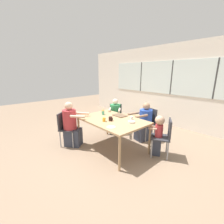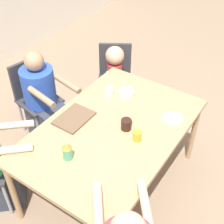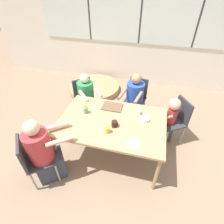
{
  "view_description": "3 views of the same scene",
  "coord_description": "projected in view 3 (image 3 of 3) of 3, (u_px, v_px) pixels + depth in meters",
  "views": [
    {
      "loc": [
        2.57,
        -2.28,
        1.86
      ],
      "look_at": [
        0.0,
        0.0,
        0.95
      ],
      "focal_mm": 24.0,
      "sensor_mm": 36.0,
      "label": 1
    },
    {
      "loc": [
        -1.61,
        -1.08,
        2.58
      ],
      "look_at": [
        0.0,
        0.0,
        0.95
      ],
      "focal_mm": 50.0,
      "sensor_mm": 36.0,
      "label": 2
    },
    {
      "loc": [
        0.5,
        -1.94,
        2.57
      ],
      "look_at": [
        0.0,
        0.0,
        0.95
      ],
      "focal_mm": 28.0,
      "sensor_mm": 36.0,
      "label": 3
    }
  ],
  "objects": [
    {
      "name": "chair_for_man_teal_shirt",
      "position": [
        137.0,
        95.0,
        3.71
      ],
      "size": [
        0.47,
        0.47,
        0.88
      ],
      "rotation": [
        0.0,
        0.0,
        -3.33
      ],
      "color": "#333338",
      "rests_on": "ground_plane"
    },
    {
      "name": "person_woman_green_shirt",
      "position": [
        45.0,
        154.0,
        2.51
      ],
      "size": [
        0.68,
        0.64,
        1.16
      ],
      "rotation": [
        0.0,
        0.0,
        -0.9
      ],
      "color": "#333847",
      "rests_on": "ground_plane"
    },
    {
      "name": "person_man_teal_shirt",
      "position": [
        134.0,
        101.0,
        3.62
      ],
      "size": [
        0.46,
        0.69,
        1.07
      ],
      "rotation": [
        0.0,
        0.0,
        -3.33
      ],
      "color": "#333847",
      "rests_on": "ground_plane"
    },
    {
      "name": "chair_for_toddler",
      "position": [
        177.0,
        117.0,
        3.13
      ],
      "size": [
        0.55,
        0.55,
        0.88
      ],
      "rotation": [
        0.0,
        0.0,
        -4.15
      ],
      "color": "#333338",
      "rests_on": "ground_plane"
    },
    {
      "name": "chair_for_man_blue_shirt",
      "position": [
        84.0,
        96.0,
        3.68
      ],
      "size": [
        0.57,
        0.57,
        0.88
      ],
      "rotation": [
        0.0,
        0.0,
        -2.39
      ],
      "color": "#333338",
      "rests_on": "ground_plane"
    },
    {
      "name": "bowl_white_shallow",
      "position": [
        145.0,
        119.0,
        2.7
      ],
      "size": [
        0.16,
        0.16,
        0.04
      ],
      "color": "silver",
      "rests_on": "dining_table"
    },
    {
      "name": "ground_plane",
      "position": [
        112.0,
        153.0,
        3.17
      ],
      "size": [
        16.0,
        16.0,
        0.0
      ],
      "primitive_type": "plane",
      "color": "#8C725B"
    },
    {
      "name": "juice_glass",
      "position": [
        107.0,
        130.0,
        2.47
      ],
      "size": [
        0.07,
        0.07,
        0.09
      ],
      "color": "gold",
      "rests_on": "dining_table"
    },
    {
      "name": "person_man_blue_shirt",
      "position": [
        87.0,
        101.0,
        3.59
      ],
      "size": [
        0.62,
        0.63,
        1.08
      ],
      "rotation": [
        0.0,
        0.0,
        -2.39
      ],
      "color": "#333847",
      "rests_on": "ground_plane"
    },
    {
      "name": "folded_table_stack",
      "position": [
        94.0,
        88.0,
        4.8
      ],
      "size": [
        1.36,
        1.36,
        0.15
      ],
      "color": "tan",
      "rests_on": "ground_plane"
    },
    {
      "name": "plate_tortillas",
      "position": [
        134.0,
        144.0,
        2.32
      ],
      "size": [
        0.18,
        0.18,
        0.01
      ],
      "color": "beige",
      "rests_on": "dining_table"
    },
    {
      "name": "wall_back_with_windows",
      "position": [
        140.0,
        30.0,
        4.36
      ],
      "size": [
        8.4,
        0.08,
        2.8
      ],
      "color": "silver",
      "rests_on": "ground_plane"
    },
    {
      "name": "milk_carton_small",
      "position": [
        139.0,
        111.0,
        2.79
      ],
      "size": [
        0.06,
        0.06,
        0.1
      ],
      "color": "silver",
      "rests_on": "dining_table"
    },
    {
      "name": "sippy_cup",
      "position": [
        85.0,
        109.0,
        2.8
      ],
      "size": [
        0.08,
        0.08,
        0.15
      ],
      "color": "#4CA57F",
      "rests_on": "dining_table"
    },
    {
      "name": "coffee_mug",
      "position": [
        115.0,
        124.0,
        2.57
      ],
      "size": [
        0.1,
        0.09,
        0.1
      ],
      "color": "black",
      "rests_on": "dining_table"
    },
    {
      "name": "dining_table",
      "position": [
        112.0,
        124.0,
        2.72
      ],
      "size": [
        1.63,
        1.08,
        0.77
      ],
      "color": "tan",
      "rests_on": "ground_plane"
    },
    {
      "name": "food_tray_dark",
      "position": [
        112.0,
        107.0,
        2.96
      ],
      "size": [
        0.33,
        0.25,
        0.02
      ],
      "color": "brown",
      "rests_on": "dining_table"
    },
    {
      "name": "person_toddler",
      "position": [
        170.0,
        120.0,
        3.11
      ],
      "size": [
        0.35,
        0.31,
        0.95
      ],
      "rotation": [
        0.0,
        0.0,
        -4.15
      ],
      "color": "#333847",
      "rests_on": "ground_plane"
    },
    {
      "name": "chair_for_woman_green_shirt",
      "position": [
        32.0,
        158.0,
        2.46
      ],
      "size": [
        0.56,
        0.56,
        0.88
      ],
      "rotation": [
        0.0,
        0.0,
        -0.9
      ],
      "color": "#333338",
      "rests_on": "ground_plane"
    }
  ]
}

